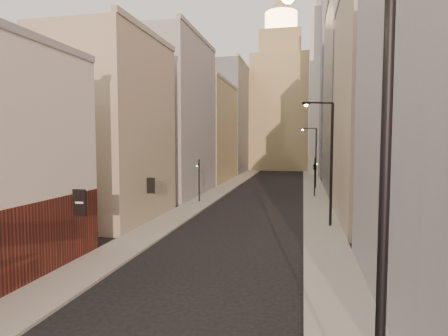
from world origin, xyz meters
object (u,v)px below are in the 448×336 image
Objects in this scene: white_tower at (329,86)px; streetlamp_near at (373,198)px; streetlamp_mid at (329,157)px; traffic_light_left at (199,171)px; clock_tower at (280,99)px; streetlamp_far at (314,154)px; traffic_light_right at (315,166)px.

white_tower is 4.10× the size of streetlamp_near.
streetlamp_mid is 16.95m from traffic_light_left.
streetlamp_near reaches higher than traffic_light_left.
clock_tower reaches higher than streetlamp_mid.
streetlamp_far is 1.80× the size of traffic_light_right.
clock_tower is 1.08× the size of white_tower.
clock_tower is at bearing 74.97° from streetlamp_mid.
traffic_light_left is 14.71m from traffic_light_right.
streetlamp_near is at bearing -84.81° from streetlamp_far.
traffic_light_right is (-0.55, 16.57, -1.84)m from streetlamp_mid.
traffic_light_left is (-13.62, 9.85, -2.16)m from streetlamp_mid.
streetlamp_far is (0.14, 48.17, -0.64)m from streetlamp_near.
clock_tower is 4.99× the size of streetlamp_far.
streetlamp_far is (-3.49, -25.93, -13.47)m from white_tower.
streetlamp_near is at bearing -85.22° from clock_tower.
streetlamp_near is 35.21m from traffic_light_left.
streetlamp_mid reaches higher than traffic_light_left.
clock_tower is 51.18m from traffic_light_right.
streetlamp_near reaches higher than streetlamp_far.
streetlamp_mid is at bearing -83.77° from streetlamp_far.
white_tower is 29.43m from streetlamp_far.
clock_tower is at bearing -84.11° from traffic_light_left.
clock_tower is 8.98× the size of traffic_light_left.
streetlamp_far is (7.51, -39.93, -12.49)m from clock_tower.
streetlamp_far is at bearing 67.42° from streetlamp_near.
white_tower is (11.00, -14.00, 0.97)m from clock_tower.
streetlamp_mid is 2.03× the size of traffic_light_left.
white_tower is 4.61× the size of streetlamp_far.
streetlamp_near reaches higher than traffic_light_right.
streetlamp_mid is 1.13× the size of streetlamp_far.
white_tower is at bearing -100.18° from traffic_light_left.
streetlamp_near is 39.38m from traffic_light_right.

